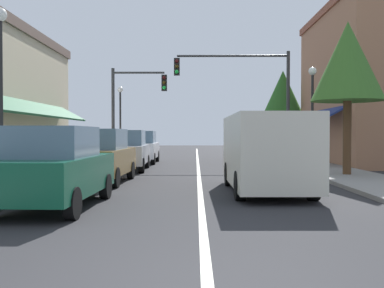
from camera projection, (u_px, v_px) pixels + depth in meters
ground_plane at (198, 166)px, 22.29m from camera, size 80.00×80.00×0.00m
sidewalk_left at (89, 165)px, 22.33m from camera, size 2.60×56.00×0.12m
sidewalk_right at (308, 165)px, 22.25m from camera, size 2.60×56.00×0.12m
lane_center_stripe at (198, 166)px, 22.29m from camera, size 0.14×52.00×0.01m
storefront_right_block at (367, 86)px, 24.12m from camera, size 6.13×10.20×8.42m
parked_car_nearest_left at (55, 168)px, 9.63m from camera, size 1.87×4.14×1.77m
parked_car_second_left at (99, 156)px, 14.51m from camera, size 1.87×4.14×1.77m
parked_car_third_left at (126, 150)px, 19.56m from camera, size 1.88×4.15×1.77m
parked_car_far_left at (141, 147)px, 24.45m from camera, size 1.81×4.11×1.77m
van_in_lane at (266, 151)px, 12.28m from camera, size 2.04×5.20×2.12m
traffic_signal_mast_arm at (249, 86)px, 23.58m from camera, size 6.16×0.50×6.01m
traffic_signal_left_corner at (132, 100)px, 25.05m from camera, size 3.16×0.50×5.32m
street_lamp_left_near at (0, 70)px, 11.42m from camera, size 0.36×0.36×4.85m
street_lamp_right_mid at (312, 100)px, 19.82m from camera, size 0.36×0.36×4.59m
street_lamp_left_far at (120, 110)px, 28.76m from camera, size 0.36×0.36×4.67m
tree_right_near at (348, 62)px, 16.31m from camera, size 2.66×2.66×5.74m
tree_right_far at (283, 92)px, 29.91m from camera, size 2.57×2.57×5.87m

